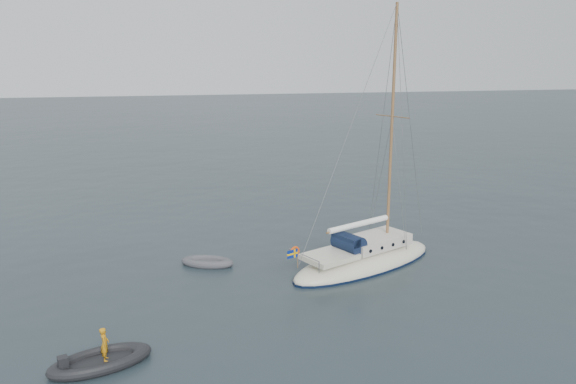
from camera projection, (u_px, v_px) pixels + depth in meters
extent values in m
plane|color=black|center=(323.00, 275.00, 29.99)|extent=(300.00, 300.00, 0.00)
ellipsoid|color=beige|center=(365.00, 263.00, 31.33)|extent=(9.86, 3.07, 1.64)
cube|color=beige|center=(378.00, 243.00, 31.24)|extent=(3.95, 2.08, 0.60)
cube|color=beige|center=(320.00, 250.00, 30.51)|extent=(2.63, 2.08, 0.27)
cylinder|color=#101A32|center=(344.00, 240.00, 30.71)|extent=(1.05, 1.81, 1.05)
cube|color=#101A32|center=(340.00, 237.00, 30.61)|extent=(0.49, 1.81, 0.44)
cylinder|color=olive|center=(400.00, 130.00, 29.99)|extent=(0.16, 0.16, 13.15)
cylinder|color=olive|center=(400.00, 118.00, 29.84)|extent=(0.05, 2.41, 0.05)
cylinder|color=olive|center=(356.00, 224.00, 30.67)|extent=(4.60, 0.11, 0.11)
cylinder|color=white|center=(356.00, 223.00, 30.65)|extent=(4.28, 0.31, 0.31)
cylinder|color=gray|center=(288.00, 245.00, 30.00)|extent=(0.04, 2.41, 0.04)
torus|color=#DD430A|center=(285.00, 241.00, 30.61)|extent=(0.59, 0.11, 0.59)
cylinder|color=olive|center=(281.00, 247.00, 29.94)|extent=(0.03, 0.03, 0.99)
cube|color=navy|center=(275.00, 242.00, 29.79)|extent=(0.66, 0.02, 0.42)
cube|color=#F3B001|center=(275.00, 242.00, 29.79)|extent=(0.68, 0.03, 0.10)
cube|color=#F3B001|center=(278.00, 241.00, 29.82)|extent=(0.10, 0.03, 0.44)
cylinder|color=black|center=(348.00, 239.00, 31.91)|extent=(0.20, 0.07, 0.20)
cylinder|color=black|center=(361.00, 251.00, 29.92)|extent=(0.20, 0.07, 0.20)
cylinder|color=black|center=(362.00, 238.00, 32.11)|extent=(0.20, 0.07, 0.20)
cylinder|color=black|center=(376.00, 249.00, 30.12)|extent=(0.20, 0.07, 0.20)
cylinder|color=black|center=(376.00, 236.00, 32.31)|extent=(0.20, 0.07, 0.20)
cylinder|color=black|center=(391.00, 248.00, 30.32)|extent=(0.20, 0.07, 0.20)
cylinder|color=black|center=(391.00, 235.00, 32.50)|extent=(0.20, 0.07, 0.20)
cylinder|color=black|center=(406.00, 247.00, 30.51)|extent=(0.20, 0.07, 0.20)
cube|color=#4E4D53|center=(207.00, 263.00, 31.41)|extent=(1.82, 0.75, 0.11)
cube|color=black|center=(101.00, 362.00, 21.15)|extent=(2.41, 1.00, 0.12)
cube|color=black|center=(63.00, 359.00, 20.78)|extent=(0.35, 0.35, 0.60)
imported|color=#C07B12|center=(105.00, 345.00, 21.03)|extent=(0.43, 0.55, 1.33)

